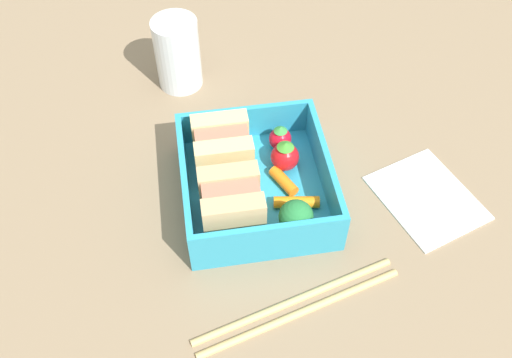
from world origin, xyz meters
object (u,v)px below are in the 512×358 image
object	(u,v)px
sandwich_left	(231,204)
carrot_stick_left	(297,202)
chopstick_pair	(298,305)
carrot_stick_far_left	(284,183)
drinking_glass	(178,54)
broccoli_floret	(296,218)
strawberry_left	(280,138)
sandwich_center_left	(223,149)
folded_napkin	(427,197)
strawberry_far_left	(285,156)

from	to	relation	value
sandwich_left	carrot_stick_left	bearing A→B (deg)	-83.97
chopstick_pair	carrot_stick_far_left	bearing A→B (deg)	-4.97
drinking_glass	broccoli_floret	bearing A→B (deg)	-159.75
carrot_stick_far_left	strawberry_left	size ratio (longest dim) A/B	1.17
sandwich_left	carrot_stick_left	xyz separation A→B (cm)	(0.69, -6.54, -2.03)
carrot_stick_left	drinking_glass	world-z (taller)	drinking_glass
strawberry_left	sandwich_center_left	bearing A→B (deg)	105.65
chopstick_pair	folded_napkin	xyz separation A→B (cm)	(9.93, -15.68, -0.15)
broccoli_floret	carrot_stick_left	xyz separation A→B (cm)	(3.18, -0.82, -1.99)
folded_napkin	chopstick_pair	bearing A→B (deg)	122.34
folded_napkin	sandwich_center_left	bearing A→B (deg)	71.77
chopstick_pair	drinking_glass	world-z (taller)	drinking_glass
sandwich_left	chopstick_pair	world-z (taller)	sandwich_left
sandwich_left	broccoli_floret	size ratio (longest dim) A/B	1.33
broccoli_floret	drinking_glass	world-z (taller)	drinking_glass
carrot_stick_left	folded_napkin	size ratio (longest dim) A/B	0.43
carrot_stick_left	carrot_stick_far_left	xyz separation A→B (cm)	(2.60, 0.76, 0.02)
chopstick_pair	sandwich_center_left	bearing A→B (deg)	15.66
strawberry_left	folded_napkin	world-z (taller)	strawberry_left
broccoli_floret	strawberry_left	world-z (taller)	broccoli_floret
broccoli_floret	carrot_stick_far_left	distance (cm)	6.11
carrot_stick_far_left	drinking_glass	distance (cm)	21.37
sandwich_center_left	drinking_glass	size ratio (longest dim) A/B	0.66
strawberry_left	folded_napkin	bearing A→B (deg)	-121.31
sandwich_center_left	folded_napkin	world-z (taller)	sandwich_center_left
carrot_stick_left	drinking_glass	bearing A→B (deg)	24.74
broccoli_floret	carrot_stick_left	bearing A→B (deg)	-14.42
carrot_stick_far_left	strawberry_left	xyz separation A→B (cm)	(5.56, -0.61, 0.73)
sandwich_center_left	chopstick_pair	distance (cm)	17.62
chopstick_pair	folded_napkin	distance (cm)	18.56
drinking_glass	carrot_stick_left	bearing A→B (deg)	-155.26
carrot_stick_far_left	folded_napkin	distance (cm)	14.94
sandwich_left	drinking_glass	size ratio (longest dim) A/B	0.66
chopstick_pair	folded_napkin	bearing A→B (deg)	-57.66
sandwich_left	broccoli_floret	distance (cm)	6.24
sandwich_left	folded_napkin	distance (cm)	20.67
sandwich_center_left	broccoli_floret	bearing A→B (deg)	-149.05
broccoli_floret	chopstick_pair	xyz separation A→B (cm)	(-7.08, 1.06, -3.44)
sandwich_left	strawberry_left	xyz separation A→B (cm)	(8.85, -6.39, -1.29)
sandwich_left	sandwich_center_left	size ratio (longest dim) A/B	1.00
broccoli_floret	folded_napkin	size ratio (longest dim) A/B	0.41
strawberry_left	sandwich_left	bearing A→B (deg)	144.17
sandwich_left	strawberry_left	size ratio (longest dim) A/B	1.92
strawberry_left	drinking_glass	world-z (taller)	drinking_glass
carrot_stick_far_left	folded_napkin	xyz separation A→B (cm)	(-2.93, -14.56, -1.61)
sandwich_center_left	chopstick_pair	world-z (taller)	sandwich_center_left
folded_napkin	carrot_stick_far_left	bearing A→B (deg)	78.61
carrot_stick_left	carrot_stick_far_left	distance (cm)	2.71
sandwich_left	strawberry_far_left	size ratio (longest dim) A/B	1.63
sandwich_center_left	broccoli_floret	distance (cm)	11.13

